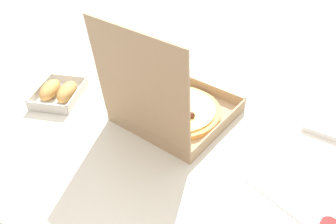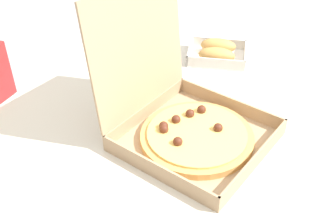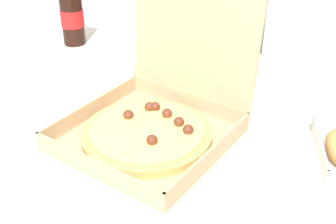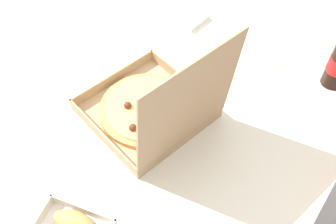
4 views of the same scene
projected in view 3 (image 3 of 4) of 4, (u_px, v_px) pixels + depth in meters
dining_table at (158, 143)px, 1.10m from camera, size 1.23×0.96×0.74m
chair at (211, 82)px, 1.78m from camera, size 0.44×0.44×0.83m
diner_person at (217, 29)px, 1.72m from camera, size 0.38×0.43×1.15m
pizza_box_open at (156, 113)px, 0.97m from camera, size 0.40×0.43×0.38m
cola_bottle at (72, 16)px, 1.41m from camera, size 0.07×0.07×0.22m
paper_menu at (40, 77)px, 1.24m from camera, size 0.25×0.22×0.00m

